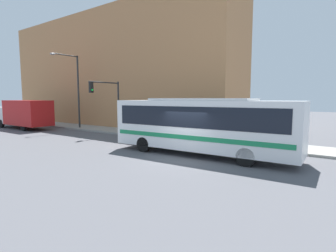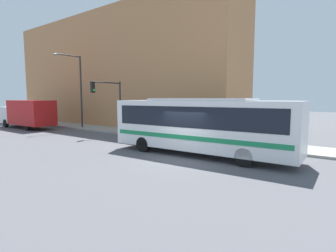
% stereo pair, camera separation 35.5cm
% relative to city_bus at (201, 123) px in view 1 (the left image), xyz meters
% --- Properties ---
extents(ground_plane, '(120.00, 120.00, 0.00)m').
position_rel_city_bus_xyz_m(ground_plane, '(-1.38, 0.27, -1.84)').
color(ground_plane, '#515156').
extents(sidewalk, '(3.06, 70.00, 0.15)m').
position_rel_city_bus_xyz_m(sidewalk, '(4.66, 20.27, -1.76)').
color(sidewalk, gray).
rests_on(sidewalk, ground_plane).
extents(building_facade, '(6.00, 31.97, 12.91)m').
position_rel_city_bus_xyz_m(building_facade, '(9.19, 17.25, 4.61)').
color(building_facade, '#B27A4C').
rests_on(building_facade, ground_plane).
extents(city_bus, '(2.84, 10.61, 3.21)m').
position_rel_city_bus_xyz_m(city_bus, '(0.00, 0.00, 0.00)').
color(city_bus, white).
rests_on(city_bus, ground_plane).
extents(delivery_truck, '(2.38, 8.28, 3.00)m').
position_rel_city_bus_xyz_m(delivery_truck, '(0.66, 21.55, -0.20)').
color(delivery_truck, '#B21919').
rests_on(delivery_truck, ground_plane).
extents(fire_hydrant, '(0.22, 0.30, 0.76)m').
position_rel_city_bus_xyz_m(fire_hydrant, '(3.72, 2.60, -1.31)').
color(fire_hydrant, gold).
rests_on(fire_hydrant, sidewalk).
extents(traffic_light_pole, '(3.28, 0.35, 4.56)m').
position_rel_city_bus_xyz_m(traffic_light_pole, '(2.66, 10.60, 1.48)').
color(traffic_light_pole, '#2D2D2D').
rests_on(traffic_light_pole, sidewalk).
extents(parking_meter, '(0.14, 0.14, 1.32)m').
position_rel_city_bus_xyz_m(parking_meter, '(3.72, 7.60, -0.79)').
color(parking_meter, '#2D2D2D').
rests_on(parking_meter, sidewalk).
extents(street_lamp, '(3.08, 0.28, 7.41)m').
position_rel_city_bus_xyz_m(street_lamp, '(3.55, 16.60, 2.76)').
color(street_lamp, '#2D2D2D').
rests_on(street_lamp, sidewalk).
extents(pedestrian_near_corner, '(0.34, 0.34, 1.69)m').
position_rel_city_bus_xyz_m(pedestrian_near_corner, '(5.23, 5.82, -0.83)').
color(pedestrian_near_corner, slate).
rests_on(pedestrian_near_corner, sidewalk).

